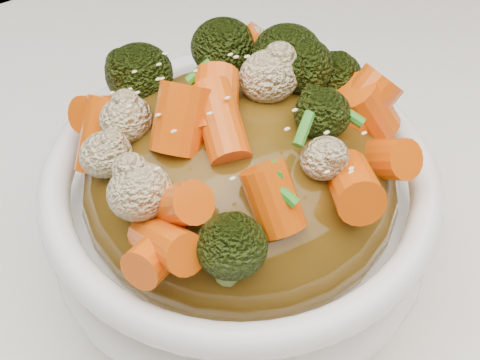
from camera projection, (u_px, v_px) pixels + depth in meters
tablecloth at (279, 335)px, 0.44m from camera, size 1.20×0.80×0.04m
bowl at (240, 218)px, 0.42m from camera, size 0.27×0.27×0.08m
sauce_base at (240, 184)px, 0.40m from camera, size 0.21×0.21×0.09m
carrots at (240, 97)px, 0.35m from camera, size 0.21×0.21×0.05m
broccoli at (240, 99)px, 0.35m from camera, size 0.21×0.21×0.04m
cauliflower at (240, 102)px, 0.35m from camera, size 0.21×0.21×0.04m
scallions at (240, 96)px, 0.35m from camera, size 0.16×0.16×0.02m
sesame_seeds at (240, 96)px, 0.35m from camera, size 0.19×0.19×0.01m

